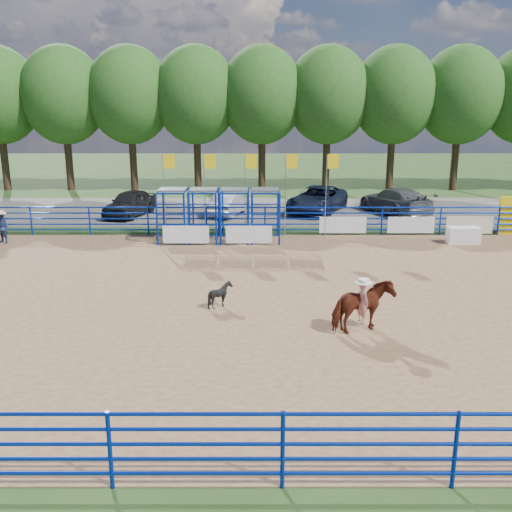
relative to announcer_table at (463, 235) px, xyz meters
name	(u,v)px	position (x,y,z in m)	size (l,w,h in m)	color
ground	(269,300)	(-9.56, -8.14, -0.42)	(120.00, 120.00, 0.00)	#314F1F
arena_dirt	(269,299)	(-9.56, -8.14, -0.41)	(30.00, 20.00, 0.02)	#9E744F
gravel_strip	(263,211)	(-9.56, 8.86, -0.42)	(40.00, 10.00, 0.01)	#68655D
announcer_table	(463,235)	(0.00, 0.00, 0.00)	(1.50, 0.70, 0.80)	white
horse_and_rider	(363,305)	(-6.89, -11.06, 0.45)	(2.03, 1.54, 2.26)	#5E2312
calf	(220,294)	(-11.20, -8.90, 0.03)	(0.69, 0.78, 0.86)	black
spectator_cowboy	(2,227)	(-22.27, 0.02, 0.39)	(0.91, 0.85, 1.56)	navy
car_a	(130,203)	(-17.61, 7.11, 0.36)	(1.82, 4.53, 1.54)	black
car_b	(229,204)	(-11.69, 7.41, 0.25)	(1.40, 4.01, 1.32)	#97999F
car_c	(317,199)	(-6.20, 8.29, 0.39)	(2.65, 5.74, 1.60)	#161C37
car_d	(395,201)	(-1.48, 7.77, 0.39)	(2.24, 5.51, 1.60)	slate
perimeter_fence	(269,279)	(-9.56, -8.14, 0.33)	(30.10, 20.10, 1.50)	#0727A7
chute_assembly	(227,216)	(-11.46, 0.69, 0.84)	(19.32, 2.41, 4.20)	#0727A7
treeline	(262,90)	(-9.56, 17.86, 7.11)	(56.40, 6.40, 11.24)	#3F2B19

